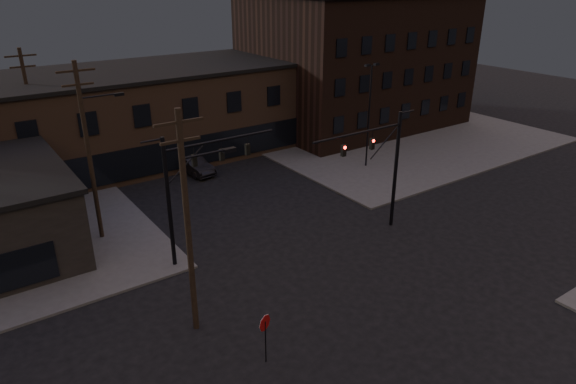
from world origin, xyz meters
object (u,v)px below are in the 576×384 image
at_px(parked_car_lot_a, 354,128).
at_px(car_crossing, 193,165).
at_px(traffic_signal_near, 384,161).
at_px(stop_sign, 265,328).
at_px(traffic_signal_far, 189,183).
at_px(parked_car_lot_b, 344,122).

distance_m(parked_car_lot_a, car_crossing, 18.63).
relative_size(traffic_signal_near, stop_sign, 3.23).
height_order(traffic_signal_near, traffic_signal_far, same).
xyz_separation_m(traffic_signal_near, car_crossing, (-5.73, 17.01, -4.15)).
bearing_deg(parked_car_lot_a, parked_car_lot_b, -8.34).
relative_size(traffic_signal_near, traffic_signal_far, 1.00).
distance_m(traffic_signal_near, parked_car_lot_a, 21.74).
height_order(traffic_signal_near, car_crossing, traffic_signal_near).
relative_size(parked_car_lot_b, car_crossing, 0.94).
bearing_deg(car_crossing, traffic_signal_near, -79.55).
bearing_deg(parked_car_lot_b, car_crossing, 90.09).
height_order(stop_sign, car_crossing, stop_sign).
distance_m(parked_car_lot_b, car_crossing, 19.96).
xyz_separation_m(parked_car_lot_b, car_crossing, (-19.75, -2.92, -0.02)).
xyz_separation_m(parked_car_lot_a, parked_car_lot_b, (1.12, 2.88, -0.19)).
bearing_deg(stop_sign, traffic_signal_far, 82.68).
distance_m(traffic_signal_far, car_crossing, 15.51).
relative_size(traffic_signal_near, car_crossing, 1.68).
height_order(stop_sign, parked_car_lot_b, stop_sign).
bearing_deg(stop_sign, car_crossing, 72.02).
bearing_deg(traffic_signal_near, traffic_signal_far, 163.83).
bearing_deg(parked_car_lot_a, stop_sign, 144.80).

